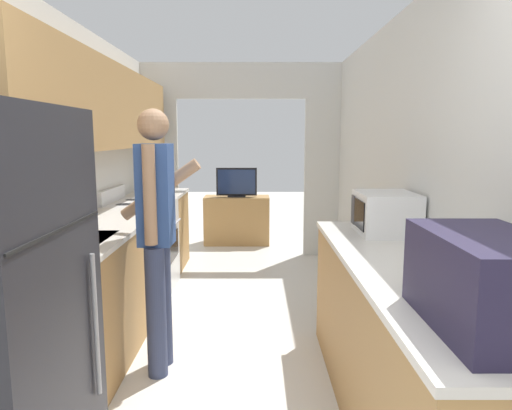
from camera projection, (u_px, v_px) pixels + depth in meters
The scene contains 12 objects.
wall_left at pixel (60, 147), 3.31m from camera, with size 0.38×7.36×2.50m.
wall_right at pixel (432, 188), 2.87m from camera, with size 0.06×7.36×2.50m.
wall_far_with_doorway at pixel (241, 147), 5.92m from camera, with size 2.95×0.06×2.50m.
counter_left at pixel (120, 266), 3.94m from camera, with size 0.62×3.63×0.92m.
counter_right at pixel (402, 347), 2.44m from camera, with size 0.62×2.37×0.92m.
range_oven at pixel (142, 246), 4.66m from camera, with size 0.66×0.75×1.06m.
person at pixel (156, 233), 2.98m from camera, with size 0.56×0.38×1.75m.
suitcase at pixel (486, 281), 1.55m from camera, with size 0.37×0.64×0.33m.
microwave at pixel (385, 213), 3.08m from camera, with size 0.38×0.45×0.28m.
tv_cabinet at pixel (236, 220), 6.74m from camera, with size 0.95×0.42×0.70m.
television at pixel (236, 183), 6.62m from camera, with size 0.59×0.16×0.42m.
knife at pixel (146, 193), 5.25m from camera, with size 0.04×0.31×0.02m.
Camera 1 is at (0.19, -0.98, 1.57)m, focal length 32.00 mm.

